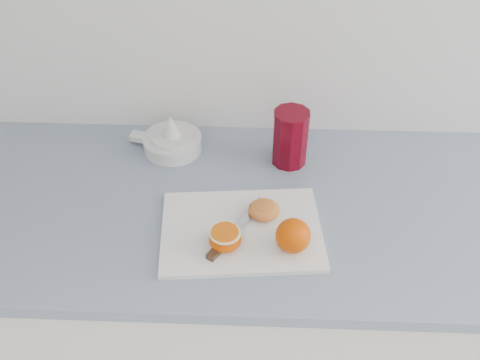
# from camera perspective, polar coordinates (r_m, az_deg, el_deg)

# --- Properties ---
(counter) EXTENTS (2.54, 0.64, 0.89)m
(counter) POSITION_cam_1_polar(r_m,az_deg,el_deg) (1.59, 0.79, -14.01)
(counter) COLOR white
(counter) RESTS_ON ground
(cutting_board) EXTENTS (0.37, 0.28, 0.01)m
(cutting_board) POSITION_cam_1_polar(r_m,az_deg,el_deg) (1.18, 0.16, -5.41)
(cutting_board) COLOR white
(cutting_board) RESTS_ON counter
(whole_orange) EXTENTS (0.07, 0.07, 0.07)m
(whole_orange) POSITION_cam_1_polar(r_m,az_deg,el_deg) (1.12, 5.68, -5.93)
(whole_orange) COLOR #D54700
(whole_orange) RESTS_ON cutting_board
(half_orange) EXTENTS (0.07, 0.07, 0.04)m
(half_orange) POSITION_cam_1_polar(r_m,az_deg,el_deg) (1.13, -1.60, -6.26)
(half_orange) COLOR #D54700
(half_orange) RESTS_ON cutting_board
(squeezed_shell) EXTENTS (0.07, 0.07, 0.03)m
(squeezed_shell) POSITION_cam_1_polar(r_m,az_deg,el_deg) (1.20, 2.57, -3.18)
(squeezed_shell) COLOR #C86529
(squeezed_shell) RESTS_ON cutting_board
(paring_knife) EXTENTS (0.12, 0.19, 0.01)m
(paring_knife) POSITION_cam_1_polar(r_m,az_deg,el_deg) (1.15, -1.40, -6.30)
(paring_knife) COLOR #48271A
(paring_knife) RESTS_ON cutting_board
(citrus_juicer) EXTENTS (0.19, 0.15, 0.10)m
(citrus_juicer) POSITION_cam_1_polar(r_m,az_deg,el_deg) (1.41, -7.31, 4.25)
(citrus_juicer) COLOR white
(citrus_juicer) RESTS_ON counter
(red_tumbler) EXTENTS (0.09, 0.09, 0.15)m
(red_tumbler) POSITION_cam_1_polar(r_m,az_deg,el_deg) (1.34, 5.36, 4.33)
(red_tumbler) COLOR #5F0211
(red_tumbler) RESTS_ON counter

